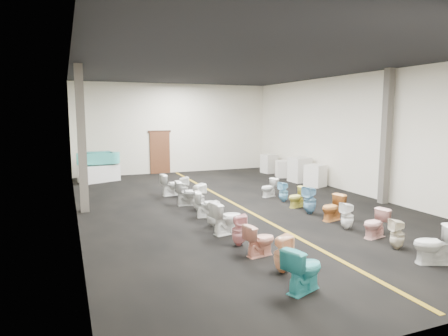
{
  "coord_description": "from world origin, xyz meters",
  "views": [
    {
      "loc": [
        -5.22,
        -11.86,
        3.07
      ],
      "look_at": [
        -0.09,
        1.0,
        1.13
      ],
      "focal_mm": 32.0,
      "sensor_mm": 36.0,
      "label": 1
    }
  ],
  "objects_px": {
    "toilet_left_9": "(183,188)",
    "toilet_left_10": "(172,185)",
    "toilet_left_3": "(239,230)",
    "toilet_right_1": "(434,244)",
    "toilet_right_4": "(347,216)",
    "toilet_right_7": "(297,197)",
    "bathtub": "(98,158)",
    "toilet_right_3": "(375,224)",
    "toilet_left_2": "(260,240)",
    "toilet_left_0": "(303,269)",
    "toilet_left_8": "(188,193)",
    "display_table": "(99,173)",
    "toilet_left_5": "(212,213)",
    "appliance_crate_b": "(300,170)",
    "toilet_left_6": "(208,204)",
    "toilet_left_7": "(199,197)",
    "toilet_right_2": "(397,234)",
    "appliance_crate_a": "(315,176)",
    "appliance_crate_c": "(284,169)",
    "toilet_right_5": "(333,208)",
    "toilet_left_4": "(227,218)",
    "appliance_crate_d": "(269,164)",
    "toilet_right_6": "(310,200)",
    "toilet_right_8": "(284,192)",
    "toilet_left_1": "(282,254)",
    "toilet_right_9": "(269,188)"
  },
  "relations": [
    {
      "from": "display_table",
      "to": "toilet_left_5",
      "type": "xyz_separation_m",
      "value": [
        2.28,
        -8.49,
        -0.02
      ]
    },
    {
      "from": "toilet_left_9",
      "to": "toilet_right_3",
      "type": "relative_size",
      "value": 1.13
    },
    {
      "from": "toilet_left_3",
      "to": "toilet_right_3",
      "type": "height_order",
      "value": "toilet_left_3"
    },
    {
      "from": "appliance_crate_d",
      "to": "toilet_left_9",
      "type": "distance_m",
      "value": 7.28
    },
    {
      "from": "toilet_right_5",
      "to": "appliance_crate_c",
      "type": "bearing_deg",
      "value": 146.48
    },
    {
      "from": "toilet_left_9",
      "to": "toilet_left_10",
      "type": "relative_size",
      "value": 0.99
    },
    {
      "from": "display_table",
      "to": "toilet_left_3",
      "type": "xyz_separation_m",
      "value": [
        2.29,
        -10.24,
        -0.0
      ]
    },
    {
      "from": "toilet_left_4",
      "to": "toilet_right_5",
      "type": "bearing_deg",
      "value": -100.1
    },
    {
      "from": "toilet_right_3",
      "to": "toilet_left_2",
      "type": "bearing_deg",
      "value": -99.97
    },
    {
      "from": "toilet_left_0",
      "to": "toilet_left_9",
      "type": "xyz_separation_m",
      "value": [
        0.12,
        7.92,
        -0.0
      ]
    },
    {
      "from": "toilet_left_3",
      "to": "toilet_right_1",
      "type": "relative_size",
      "value": 0.9
    },
    {
      "from": "toilet_right_2",
      "to": "toilet_right_4",
      "type": "distance_m",
      "value": 1.66
    },
    {
      "from": "toilet_right_4",
      "to": "toilet_right_7",
      "type": "height_order",
      "value": "toilet_right_4"
    },
    {
      "from": "toilet_left_1",
      "to": "toilet_right_3",
      "type": "relative_size",
      "value": 1.03
    },
    {
      "from": "bathtub",
      "to": "toilet_right_3",
      "type": "height_order",
      "value": "bathtub"
    },
    {
      "from": "toilet_right_2",
      "to": "toilet_right_7",
      "type": "xyz_separation_m",
      "value": [
        0.06,
        4.29,
        -0.01
      ]
    },
    {
      "from": "toilet_left_6",
      "to": "toilet_left_7",
      "type": "distance_m",
      "value": 0.88
    },
    {
      "from": "toilet_right_6",
      "to": "toilet_left_8",
      "type": "bearing_deg",
      "value": -141.4
    },
    {
      "from": "appliance_crate_a",
      "to": "toilet_left_3",
      "type": "bearing_deg",
      "value": -136.64
    },
    {
      "from": "toilet_left_0",
      "to": "toilet_right_3",
      "type": "relative_size",
      "value": 1.13
    },
    {
      "from": "bathtub",
      "to": "appliance_crate_d",
      "type": "relative_size",
      "value": 1.96
    },
    {
      "from": "toilet_left_10",
      "to": "toilet_left_9",
      "type": "bearing_deg",
      "value": -169.46
    },
    {
      "from": "appliance_crate_d",
      "to": "toilet_right_6",
      "type": "relative_size",
      "value": 1.11
    },
    {
      "from": "display_table",
      "to": "toilet_left_8",
      "type": "xyz_separation_m",
      "value": [
        2.36,
        -5.88,
        0.04
      ]
    },
    {
      "from": "bathtub",
      "to": "toilet_left_10",
      "type": "distance_m",
      "value": 4.77
    },
    {
      "from": "toilet_right_5",
      "to": "toilet_right_2",
      "type": "bearing_deg",
      "value": -16.82
    },
    {
      "from": "toilet_right_3",
      "to": "toilet_right_5",
      "type": "xyz_separation_m",
      "value": [
        0.01,
        1.71,
        0.01
      ]
    },
    {
      "from": "toilet_left_2",
      "to": "toilet_left_8",
      "type": "height_order",
      "value": "toilet_left_8"
    },
    {
      "from": "display_table",
      "to": "toilet_left_7",
      "type": "relative_size",
      "value": 1.95
    },
    {
      "from": "toilet_left_4",
      "to": "toilet_left_7",
      "type": "relative_size",
      "value": 0.98
    },
    {
      "from": "toilet_left_9",
      "to": "toilet_right_4",
      "type": "bearing_deg",
      "value": -147.16
    },
    {
      "from": "appliance_crate_b",
      "to": "toilet_left_6",
      "type": "height_order",
      "value": "appliance_crate_b"
    },
    {
      "from": "toilet_right_5",
      "to": "toilet_right_9",
      "type": "bearing_deg",
      "value": 168.82
    },
    {
      "from": "toilet_left_4",
      "to": "toilet_left_9",
      "type": "xyz_separation_m",
      "value": [
        0.1,
        4.38,
        -0.02
      ]
    },
    {
      "from": "toilet_left_1",
      "to": "toilet_right_4",
      "type": "bearing_deg",
      "value": -64.16
    },
    {
      "from": "toilet_left_0",
      "to": "toilet_right_7",
      "type": "relative_size",
      "value": 1.21
    },
    {
      "from": "appliance_crate_a",
      "to": "bathtub",
      "type": "bearing_deg",
      "value": 151.01
    },
    {
      "from": "toilet_left_2",
      "to": "toilet_right_2",
      "type": "relative_size",
      "value": 1.02
    },
    {
      "from": "bathtub",
      "to": "appliance_crate_b",
      "type": "height_order",
      "value": "bathtub"
    },
    {
      "from": "bathtub",
      "to": "toilet_left_2",
      "type": "bearing_deg",
      "value": -79.85
    },
    {
      "from": "toilet_right_3",
      "to": "toilet_right_8",
      "type": "relative_size",
      "value": 1.02
    },
    {
      "from": "toilet_right_4",
      "to": "toilet_right_8",
      "type": "relative_size",
      "value": 1.04
    },
    {
      "from": "appliance_crate_a",
      "to": "appliance_crate_c",
      "type": "bearing_deg",
      "value": 90.0
    },
    {
      "from": "display_table",
      "to": "toilet_right_5",
      "type": "bearing_deg",
      "value": -58.53
    },
    {
      "from": "toilet_right_4",
      "to": "appliance_crate_b",
      "type": "bearing_deg",
      "value": 157.0
    },
    {
      "from": "toilet_left_8",
      "to": "toilet_left_5",
      "type": "bearing_deg",
      "value": -176.18
    },
    {
      "from": "appliance_crate_b",
      "to": "toilet_right_5",
      "type": "relative_size",
      "value": 1.46
    },
    {
      "from": "toilet_left_0",
      "to": "toilet_right_6",
      "type": "bearing_deg",
      "value": -55.99
    },
    {
      "from": "toilet_left_8",
      "to": "toilet_right_1",
      "type": "bearing_deg",
      "value": -149.65
    },
    {
      "from": "appliance_crate_b",
      "to": "toilet_right_5",
      "type": "bearing_deg",
      "value": -114.07
    }
  ]
}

